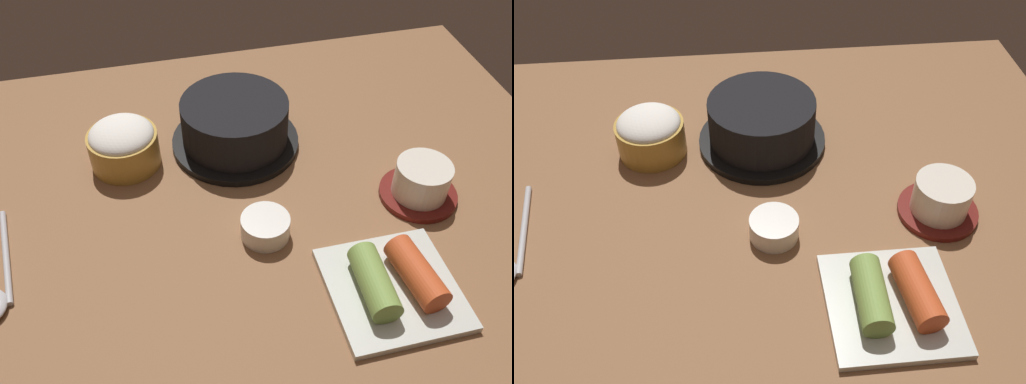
% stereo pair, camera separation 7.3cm
% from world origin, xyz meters
% --- Properties ---
extents(dining_table, '(1.00, 0.76, 0.02)m').
position_xyz_m(dining_table, '(0.00, 0.00, 0.01)').
color(dining_table, brown).
rests_on(dining_table, ground).
extents(stone_pot, '(0.19, 0.19, 0.08)m').
position_xyz_m(stone_pot, '(0.02, 0.12, 0.06)').
color(stone_pot, black).
rests_on(stone_pot, dining_table).
extents(rice_bowl, '(0.10, 0.10, 0.07)m').
position_xyz_m(rice_bowl, '(-0.14, 0.11, 0.06)').
color(rice_bowl, '#B78C38').
rests_on(rice_bowl, dining_table).
extents(tea_cup_with_saucer, '(0.11, 0.11, 0.06)m').
position_xyz_m(tea_cup_with_saucer, '(0.24, -0.05, 0.05)').
color(tea_cup_with_saucer, maroon).
rests_on(tea_cup_with_saucer, dining_table).
extents(banchan_cup_center, '(0.06, 0.06, 0.03)m').
position_xyz_m(banchan_cup_center, '(0.02, -0.07, 0.04)').
color(banchan_cup_center, white).
rests_on(banchan_cup_center, dining_table).
extents(kimchi_plate, '(0.15, 0.15, 0.05)m').
position_xyz_m(kimchi_plate, '(0.14, -0.19, 0.04)').
color(kimchi_plate, silver).
rests_on(kimchi_plate, dining_table).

